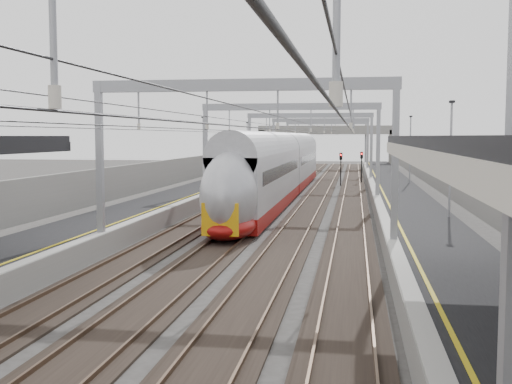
% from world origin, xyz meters
% --- Properties ---
extents(platform_left, '(4.00, 120.00, 1.00)m').
position_xyz_m(platform_left, '(-8.00, 45.00, 0.50)').
color(platform_left, black).
rests_on(platform_left, ground).
extents(platform_right, '(4.00, 120.00, 1.00)m').
position_xyz_m(platform_right, '(8.00, 45.00, 0.50)').
color(platform_right, black).
rests_on(platform_right, ground).
extents(tracks, '(11.40, 140.00, 0.20)m').
position_xyz_m(tracks, '(0.00, 45.00, 0.05)').
color(tracks, black).
rests_on(tracks, ground).
extents(overhead_line, '(13.00, 140.00, 6.60)m').
position_xyz_m(overhead_line, '(0.00, 51.62, 6.14)').
color(overhead_line, gray).
rests_on(overhead_line, platform_left).
extents(overbridge, '(22.00, 2.20, 6.90)m').
position_xyz_m(overbridge, '(0.00, 100.00, 5.31)').
color(overbridge, gray).
rests_on(overbridge, ground).
extents(wall_left, '(0.30, 120.00, 3.20)m').
position_xyz_m(wall_left, '(-11.20, 45.00, 1.60)').
color(wall_left, gray).
rests_on(wall_left, ground).
extents(wall_right, '(0.30, 120.00, 3.20)m').
position_xyz_m(wall_right, '(11.20, 45.00, 1.60)').
color(wall_right, gray).
rests_on(wall_right, ground).
extents(train, '(2.80, 51.04, 4.43)m').
position_xyz_m(train, '(-1.50, 48.26, 2.17)').
color(train, maroon).
rests_on(train, ground).
extents(signal_green, '(0.32, 0.32, 3.48)m').
position_xyz_m(signal_green, '(-5.20, 64.24, 2.42)').
color(signal_green, black).
rests_on(signal_green, ground).
extents(signal_red_near, '(0.32, 0.32, 3.48)m').
position_xyz_m(signal_red_near, '(3.20, 63.63, 2.42)').
color(signal_red_near, black).
rests_on(signal_red_near, ground).
extents(signal_red_far, '(0.32, 0.32, 3.48)m').
position_xyz_m(signal_red_far, '(5.40, 67.97, 2.42)').
color(signal_red_far, black).
rests_on(signal_red_far, ground).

